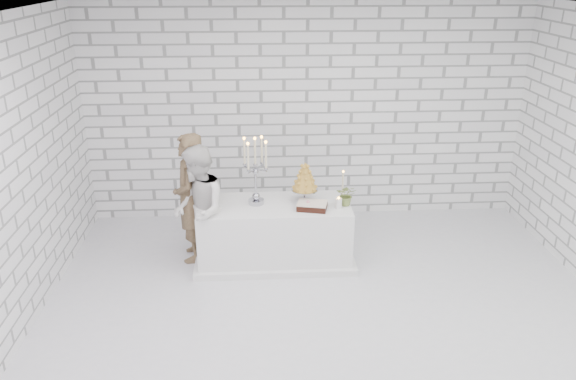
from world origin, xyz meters
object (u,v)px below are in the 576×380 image
object	(u,v)px
cake_table	(274,233)
croquembouche	(305,182)
groom	(190,198)
candelabra	(256,171)
bride	(199,210)

from	to	relation	value
cake_table	croquembouche	size ratio (longest dim) A/B	3.61
groom	candelabra	size ratio (longest dim) A/B	1.94
candelabra	croquembouche	size ratio (longest dim) A/B	1.65
bride	candelabra	world-z (taller)	candelabra
bride	candelabra	xyz separation A→B (m)	(0.66, 0.19, 0.40)
croquembouche	bride	bearing A→B (deg)	-169.78
croquembouche	groom	bearing A→B (deg)	177.13
cake_table	croquembouche	distance (m)	0.73
groom	bride	bearing A→B (deg)	19.55
cake_table	candelabra	size ratio (longest dim) A/B	2.18
bride	groom	bearing A→B (deg)	-164.13
bride	croquembouche	size ratio (longest dim) A/B	3.06
groom	bride	world-z (taller)	groom
candelabra	croquembouche	xyz separation A→B (m)	(0.58, 0.04, -0.16)
candelabra	croquembouche	bearing A→B (deg)	3.56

